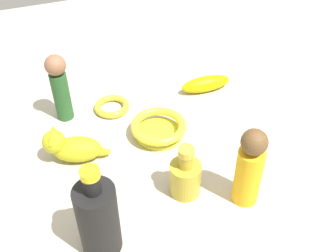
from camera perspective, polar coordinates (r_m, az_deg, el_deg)
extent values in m
plane|color=#BCB29E|center=(1.03, 0.00, -3.63)|extent=(2.00, 2.00, 0.00)
cylinder|color=gold|center=(1.07, -1.28, -1.05)|extent=(0.12, 0.12, 0.01)
torus|color=yellow|center=(1.05, -1.30, 0.00)|extent=(0.14, 0.14, 0.02)
cylinder|color=black|center=(0.80, -9.73, -12.83)|extent=(0.08, 0.08, 0.16)
cylinder|color=black|center=(0.72, -10.63, -8.00)|extent=(0.03, 0.03, 0.04)
cylinder|color=yellow|center=(0.70, -10.90, -6.54)|extent=(0.04, 0.04, 0.02)
torus|color=gold|center=(1.16, -7.88, 2.71)|extent=(0.10, 0.10, 0.02)
cylinder|color=gold|center=(0.91, 2.42, -7.38)|extent=(0.07, 0.07, 0.08)
cylinder|color=gold|center=(0.87, 2.52, -4.84)|extent=(0.03, 0.03, 0.03)
cylinder|color=gold|center=(0.85, 2.57, -3.63)|extent=(0.04, 0.04, 0.02)
ellipsoid|color=#CDB707|center=(1.22, 5.31, 5.89)|extent=(0.05, 0.15, 0.05)
ellipsoid|color=gold|center=(1.01, -12.59, -3.20)|extent=(0.10, 0.13, 0.06)
sphere|color=gold|center=(1.00, -15.67, -2.14)|extent=(0.06, 0.06, 0.06)
cone|color=gold|center=(0.98, -16.06, -1.73)|extent=(0.03, 0.03, 0.03)
cone|color=gold|center=(1.00, -15.77, -0.53)|extent=(0.03, 0.03, 0.03)
ellipsoid|color=gold|center=(1.01, -9.49, -3.62)|extent=(0.04, 0.06, 0.02)
cylinder|color=brown|center=(1.00, 12.09, -5.33)|extent=(0.04, 0.04, 0.02)
cylinder|color=gold|center=(0.99, 12.17, -4.91)|extent=(0.03, 0.03, 0.00)
cylinder|color=black|center=(0.98, 12.24, -4.54)|extent=(0.03, 0.03, 0.01)
cylinder|color=#265529|center=(1.12, -14.66, 4.04)|extent=(0.06, 0.06, 0.14)
sphere|color=brown|center=(1.07, -15.53, 8.21)|extent=(0.05, 0.05, 0.05)
cylinder|color=yellow|center=(0.89, 11.13, -6.90)|extent=(0.07, 0.07, 0.14)
sphere|color=brown|center=(0.82, 12.00, -2.23)|extent=(0.06, 0.06, 0.06)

